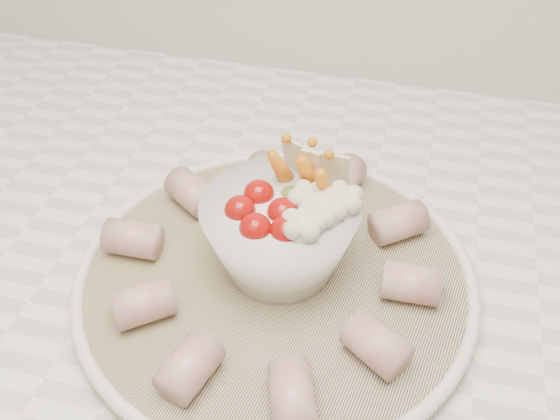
# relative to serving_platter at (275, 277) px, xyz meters

# --- Properties ---
(serving_platter) EXTENTS (0.43, 0.43, 0.02)m
(serving_platter) POSITION_rel_serving_platter_xyz_m (0.00, 0.00, 0.00)
(serving_platter) COLOR navy
(serving_platter) RESTS_ON kitchen_counter
(veggie_bowl) EXTENTS (0.14, 0.14, 0.11)m
(veggie_bowl) POSITION_rel_serving_platter_xyz_m (0.00, 0.01, 0.05)
(veggie_bowl) COLOR white
(veggie_bowl) RESTS_ON serving_platter
(cured_meat_rolls) EXTENTS (0.31, 0.32, 0.03)m
(cured_meat_rolls) POSITION_rel_serving_platter_xyz_m (-0.00, 0.00, 0.02)
(cured_meat_rolls) COLOR #A34A4C
(cured_meat_rolls) RESTS_ON serving_platter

